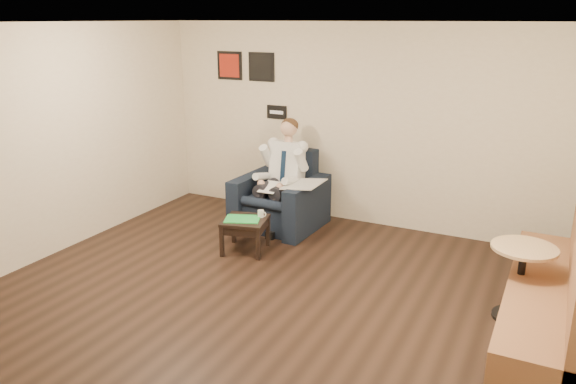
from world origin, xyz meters
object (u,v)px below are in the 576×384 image
at_px(green_folder, 242,219).
at_px(cafe_table, 520,283).
at_px(banquette, 548,262).
at_px(smartphone, 252,215).
at_px(seated_man, 275,180).
at_px(armchair, 280,191).
at_px(coffee_mug, 261,214).
at_px(side_table, 245,235).

bearing_deg(green_folder, cafe_table, -3.93).
bearing_deg(banquette, smartphone, 170.83).
relative_size(seated_man, banquette, 0.52).
relative_size(armchair, smartphone, 8.13).
bearing_deg(armchair, coffee_mug, -76.64).
distance_m(smartphone, cafe_table, 3.26).
relative_size(seated_man, side_table, 2.74).
bearing_deg(coffee_mug, seated_man, 103.44).
distance_m(armchair, side_table, 1.03).
bearing_deg(coffee_mug, cafe_table, -7.39).
distance_m(side_table, cafe_table, 3.26).
relative_size(armchair, banquette, 0.39).
relative_size(green_folder, cafe_table, 0.56).
relative_size(side_table, coffee_mug, 5.79).
bearing_deg(coffee_mug, green_folder, -132.55).
bearing_deg(cafe_table, green_folder, 176.07).
xyz_separation_m(armchair, cafe_table, (3.27, -1.24, -0.14)).
height_order(seated_man, cafe_table, seated_man).
xyz_separation_m(green_folder, coffee_mug, (0.16, 0.18, 0.04)).
xyz_separation_m(seated_man, green_folder, (0.00, -0.87, -0.29)).
relative_size(smartphone, banquette, 0.05).
bearing_deg(side_table, cafe_table, -4.41).
bearing_deg(armchair, seated_man, -90.00).
bearing_deg(armchair, side_table, -86.34).
xyz_separation_m(armchair, smartphone, (0.03, -0.83, -0.09)).
distance_m(armchair, green_folder, 1.01).
height_order(green_folder, cafe_table, cafe_table).
xyz_separation_m(seated_man, side_table, (0.03, -0.85, -0.51)).
distance_m(smartphone, banquette, 3.51).
bearing_deg(side_table, seated_man, 91.78).
bearing_deg(armchair, green_folder, -87.70).
height_order(armchair, green_folder, armchair).
distance_m(green_folder, smartphone, 0.19).
bearing_deg(smartphone, coffee_mug, -7.10).
distance_m(seated_man, side_table, 0.99).
bearing_deg(seated_man, coffee_mug, -74.09).
height_order(armchair, smartphone, armchair).
bearing_deg(smartphone, seated_man, 89.28).
bearing_deg(smartphone, armchair, 88.37).
height_order(side_table, banquette, banquette).
xyz_separation_m(coffee_mug, cafe_table, (3.11, -0.40, -0.09)).
relative_size(seated_man, coffee_mug, 15.89).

